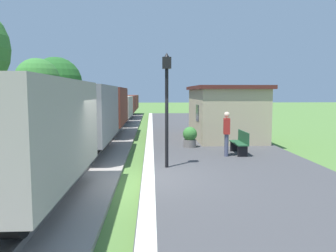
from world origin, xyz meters
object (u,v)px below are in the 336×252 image
object	(u,v)px
person_waiting	(227,132)
potted_planter	(190,137)
bench_near_hut	(240,142)
tree_field_left	(37,81)
freight_train	(108,109)
station_hut	(224,112)
tree_field_distant	(56,83)
lamp_post_near	(167,89)

from	to	relation	value
person_waiting	potted_planter	world-z (taller)	person_waiting
bench_near_hut	person_waiting	bearing A→B (deg)	-147.55
bench_near_hut	tree_field_left	xyz separation A→B (m)	(-11.19, 10.02, 2.76)
freight_train	potted_planter	world-z (taller)	freight_train
potted_planter	tree_field_left	xyz separation A→B (m)	(-9.36, 8.27, 2.76)
freight_train	station_hut	xyz separation A→B (m)	(6.80, -4.94, 0.10)
tree_field_distant	person_waiting	bearing A→B (deg)	-57.82
station_hut	tree_field_distant	world-z (taller)	tree_field_distant
potted_planter	lamp_post_near	distance (m)	4.69
station_hut	lamp_post_near	world-z (taller)	lamp_post_near
tree_field_left	person_waiting	bearing A→B (deg)	-44.75
bench_near_hut	potted_planter	bearing A→B (deg)	136.24
potted_planter	tree_field_left	bearing A→B (deg)	138.55
tree_field_left	tree_field_distant	size ratio (longest dim) A/B	0.85
potted_planter	station_hut	bearing A→B (deg)	53.14
station_hut	tree_field_left	xyz separation A→B (m)	(-11.55, 5.36, 1.83)
freight_train	person_waiting	xyz separation A→B (m)	(5.78, -10.02, -0.37)
potted_planter	person_waiting	bearing A→B (deg)	-61.75
lamp_post_near	station_hut	bearing A→B (deg)	63.82
station_hut	tree_field_distant	bearing A→B (deg)	133.57
bench_near_hut	tree_field_left	distance (m)	15.27
bench_near_hut	potted_planter	world-z (taller)	potted_planter
lamp_post_near	tree_field_distant	xyz separation A→B (m)	(-9.06, 20.03, 0.77)
person_waiting	tree_field_left	world-z (taller)	tree_field_left
person_waiting	potted_planter	xyz separation A→B (m)	(-1.16, 2.16, -0.46)
bench_near_hut	tree_field_left	size ratio (longest dim) A/B	0.30
freight_train	lamp_post_near	xyz separation A→B (m)	(3.39, -11.87, 1.25)
tree_field_distant	potted_planter	bearing A→B (deg)	-57.31
freight_train	tree_field_distant	size ratio (longest dim) A/B	6.69
tree_field_left	tree_field_distant	xyz separation A→B (m)	(-0.91, 7.74, 0.09)
tree_field_left	bench_near_hut	bearing A→B (deg)	-41.84
station_hut	potted_planter	size ratio (longest dim) A/B	6.33
potted_planter	lamp_post_near	bearing A→B (deg)	-106.92
bench_near_hut	potted_planter	size ratio (longest dim) A/B	1.64
station_hut	bench_near_hut	xyz separation A→B (m)	(-0.36, -4.66, -0.93)
station_hut	person_waiting	xyz separation A→B (m)	(-1.02, -5.08, -0.47)
station_hut	person_waiting	distance (m)	5.20
station_hut	lamp_post_near	bearing A→B (deg)	-116.18
potted_planter	lamp_post_near	xyz separation A→B (m)	(-1.22, -4.02, 2.08)
freight_train	tree_field_distant	distance (m)	10.14
tree_field_distant	bench_near_hut	bearing A→B (deg)	-55.73
freight_train	bench_near_hut	bearing A→B (deg)	-56.15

